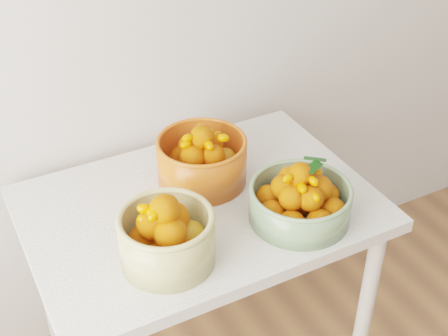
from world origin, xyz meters
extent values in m
cube|color=silver|center=(-0.37, 1.60, 0.73)|extent=(1.00, 0.70, 0.04)
cylinder|color=silver|center=(0.07, 1.31, 0.35)|extent=(0.05, 0.05, 0.71)
cylinder|color=silver|center=(-0.81, 1.89, 0.35)|extent=(0.05, 0.05, 0.71)
cylinder|color=silver|center=(0.07, 1.89, 0.35)|extent=(0.05, 0.05, 0.71)
cylinder|color=tan|center=(-0.55, 1.42, 0.82)|extent=(0.31, 0.31, 0.14)
torus|color=tan|center=(-0.55, 1.42, 0.89)|extent=(0.32, 0.32, 0.02)
sphere|color=#D1660C|center=(-0.48, 1.42, 0.81)|extent=(0.09, 0.09, 0.09)
sphere|color=#D1660C|center=(-0.53, 1.49, 0.81)|extent=(0.08, 0.08, 0.08)
sphere|color=#F95A03|center=(-0.60, 1.46, 0.81)|extent=(0.08, 0.08, 0.08)
sphere|color=#F95A03|center=(-0.60, 1.39, 0.81)|extent=(0.08, 0.08, 0.08)
sphere|color=#F95A03|center=(-0.53, 1.36, 0.81)|extent=(0.09, 0.09, 0.09)
sphere|color=#F95A03|center=(-0.55, 1.42, 0.81)|extent=(0.08, 0.08, 0.08)
sphere|color=#F95A03|center=(-0.52, 1.44, 0.87)|extent=(0.08, 0.08, 0.08)
sphere|color=#F95A03|center=(-0.58, 1.44, 0.87)|extent=(0.08, 0.08, 0.08)
sphere|color=#F95A03|center=(-0.55, 1.39, 0.87)|extent=(0.08, 0.08, 0.08)
sphere|color=#F95A03|center=(-0.55, 1.42, 0.92)|extent=(0.08, 0.08, 0.08)
ellipsoid|color=#F06102|center=(-0.55, 1.43, 0.92)|extent=(0.05, 0.05, 0.04)
ellipsoid|color=#F06102|center=(-0.53, 1.44, 0.93)|extent=(0.05, 0.05, 0.04)
ellipsoid|color=#F06102|center=(-0.60, 1.44, 0.89)|extent=(0.05, 0.04, 0.03)
ellipsoid|color=#F06102|center=(-0.55, 1.42, 0.91)|extent=(0.04, 0.05, 0.04)
ellipsoid|color=#F06102|center=(-0.59, 1.44, 0.93)|extent=(0.05, 0.04, 0.04)
ellipsoid|color=#F06102|center=(-0.58, 1.40, 0.93)|extent=(0.05, 0.05, 0.03)
ellipsoid|color=#F06102|center=(-0.58, 1.42, 0.93)|extent=(0.04, 0.04, 0.04)
ellipsoid|color=#F06102|center=(-0.56, 1.43, 0.93)|extent=(0.05, 0.04, 0.04)
cylinder|color=gray|center=(-0.15, 1.41, 0.80)|extent=(0.29, 0.29, 0.10)
torus|color=gray|center=(-0.15, 1.41, 0.85)|extent=(0.29, 0.29, 0.01)
sphere|color=#F95A03|center=(-0.06, 1.41, 0.80)|extent=(0.07, 0.07, 0.07)
sphere|color=#F95A03|center=(-0.09, 1.47, 0.80)|extent=(0.07, 0.07, 0.07)
sphere|color=#F95A03|center=(-0.15, 1.50, 0.80)|extent=(0.07, 0.07, 0.07)
sphere|color=#F95A03|center=(-0.22, 1.48, 0.80)|extent=(0.08, 0.08, 0.08)
sphere|color=#F95A03|center=(-0.24, 1.41, 0.80)|extent=(0.08, 0.08, 0.08)
sphere|color=#F95A03|center=(-0.22, 1.35, 0.80)|extent=(0.08, 0.08, 0.08)
sphere|color=#F95A03|center=(-0.15, 1.32, 0.80)|extent=(0.07, 0.07, 0.07)
sphere|color=#F95A03|center=(-0.09, 1.35, 0.80)|extent=(0.07, 0.07, 0.07)
sphere|color=#F95A03|center=(-0.15, 1.41, 0.80)|extent=(0.07, 0.07, 0.07)
sphere|color=#F95A03|center=(-0.11, 1.44, 0.85)|extent=(0.07, 0.07, 0.07)
sphere|color=#F95A03|center=(-0.15, 1.46, 0.85)|extent=(0.07, 0.07, 0.07)
sphere|color=#F95A03|center=(-0.19, 1.44, 0.85)|extent=(0.07, 0.07, 0.07)
sphere|color=#F95A03|center=(-0.20, 1.39, 0.85)|extent=(0.07, 0.07, 0.07)
sphere|color=#F95A03|center=(-0.15, 1.36, 0.85)|extent=(0.07, 0.07, 0.07)
sphere|color=#F95A03|center=(-0.11, 1.39, 0.85)|extent=(0.07, 0.07, 0.07)
sphere|color=#F95A03|center=(-0.16, 1.41, 0.90)|extent=(0.07, 0.07, 0.07)
ellipsoid|color=#F06102|center=(-0.18, 1.38, 0.89)|extent=(0.04, 0.04, 0.03)
ellipsoid|color=#F06102|center=(-0.15, 1.40, 0.87)|extent=(0.03, 0.04, 0.03)
ellipsoid|color=#F06102|center=(-0.13, 1.41, 0.90)|extent=(0.04, 0.03, 0.04)
ellipsoid|color=#F06102|center=(-0.15, 1.42, 0.88)|extent=(0.03, 0.04, 0.04)
ellipsoid|color=#F06102|center=(-0.18, 1.37, 0.89)|extent=(0.04, 0.04, 0.03)
ellipsoid|color=#F06102|center=(-0.16, 1.42, 0.88)|extent=(0.04, 0.04, 0.03)
ellipsoid|color=#F06102|center=(-0.14, 1.41, 0.91)|extent=(0.03, 0.03, 0.03)
ellipsoid|color=#F06102|center=(-0.16, 1.43, 0.90)|extent=(0.03, 0.04, 0.03)
ellipsoid|color=#F06102|center=(-0.13, 1.39, 0.87)|extent=(0.04, 0.04, 0.03)
ellipsoid|color=#F06102|center=(-0.15, 1.42, 0.90)|extent=(0.03, 0.04, 0.03)
ellipsoid|color=#F06102|center=(-0.20, 1.41, 0.91)|extent=(0.04, 0.03, 0.03)
ellipsoid|color=#F06102|center=(-0.18, 1.39, 0.88)|extent=(0.04, 0.04, 0.04)
ellipsoid|color=#F06102|center=(-0.10, 1.42, 0.88)|extent=(0.04, 0.03, 0.03)
ellipsoid|color=#F06102|center=(-0.16, 1.34, 0.87)|extent=(0.03, 0.04, 0.03)
ellipsoid|color=#F06102|center=(-0.12, 1.44, 0.88)|extent=(0.04, 0.04, 0.03)
ellipsoid|color=#F06102|center=(-0.14, 1.37, 0.90)|extent=(0.03, 0.04, 0.04)
ellipsoid|color=#F06102|center=(-0.19, 1.41, 0.87)|extent=(0.04, 0.03, 0.03)
cylinder|color=#D64F19|center=(-0.32, 1.70, 0.82)|extent=(0.32, 0.32, 0.14)
torus|color=#D64F19|center=(-0.32, 1.70, 0.89)|extent=(0.32, 0.32, 0.01)
sphere|color=#D1660C|center=(-0.23, 1.70, 0.80)|extent=(0.07, 0.07, 0.07)
sphere|color=#D1660C|center=(-0.28, 1.77, 0.80)|extent=(0.07, 0.07, 0.07)
sphere|color=#F95A03|center=(-0.35, 1.77, 0.80)|extent=(0.08, 0.08, 0.08)
sphere|color=#F95A03|center=(-0.40, 1.70, 0.80)|extent=(0.07, 0.07, 0.07)
sphere|color=#F95A03|center=(-0.36, 1.63, 0.80)|extent=(0.08, 0.08, 0.08)
sphere|color=#F95A03|center=(-0.28, 1.63, 0.80)|extent=(0.07, 0.07, 0.07)
sphere|color=#F95A03|center=(-0.32, 1.70, 0.80)|extent=(0.07, 0.07, 0.07)
sphere|color=#F95A03|center=(-0.28, 1.72, 0.86)|extent=(0.08, 0.08, 0.08)
sphere|color=#F95A03|center=(-0.33, 1.74, 0.86)|extent=(0.07, 0.07, 0.07)
sphere|color=#F95A03|center=(-0.35, 1.68, 0.86)|extent=(0.08, 0.08, 0.08)
sphere|color=#F95A03|center=(-0.30, 1.66, 0.86)|extent=(0.07, 0.07, 0.07)
sphere|color=#F95A03|center=(-0.31, 1.70, 0.91)|extent=(0.07, 0.07, 0.07)
ellipsoid|color=#F06102|center=(-0.32, 1.70, 0.91)|extent=(0.05, 0.05, 0.03)
ellipsoid|color=#F06102|center=(-0.32, 1.71, 0.87)|extent=(0.04, 0.05, 0.04)
ellipsoid|color=#F06102|center=(-0.26, 1.66, 0.91)|extent=(0.05, 0.04, 0.03)
ellipsoid|color=#F06102|center=(-0.26, 1.74, 0.88)|extent=(0.05, 0.05, 0.03)
ellipsoid|color=#F06102|center=(-0.30, 1.73, 0.92)|extent=(0.04, 0.04, 0.04)
ellipsoid|color=#F06102|center=(-0.34, 1.69, 0.89)|extent=(0.05, 0.04, 0.04)
ellipsoid|color=#F06102|center=(-0.31, 1.69, 0.90)|extent=(0.04, 0.05, 0.04)
ellipsoid|color=#F06102|center=(-0.31, 1.65, 0.90)|extent=(0.03, 0.04, 0.03)
ellipsoid|color=#F06102|center=(-0.33, 1.68, 0.88)|extent=(0.05, 0.04, 0.03)
ellipsoid|color=#F06102|center=(-0.36, 1.70, 0.92)|extent=(0.04, 0.03, 0.03)
ellipsoid|color=#F06102|center=(-0.26, 1.72, 0.89)|extent=(0.04, 0.04, 0.04)
ellipsoid|color=#F06102|center=(-0.37, 1.69, 0.90)|extent=(0.04, 0.03, 0.03)
camera|label=1|loc=(-0.97, 0.30, 1.88)|focal=50.00mm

